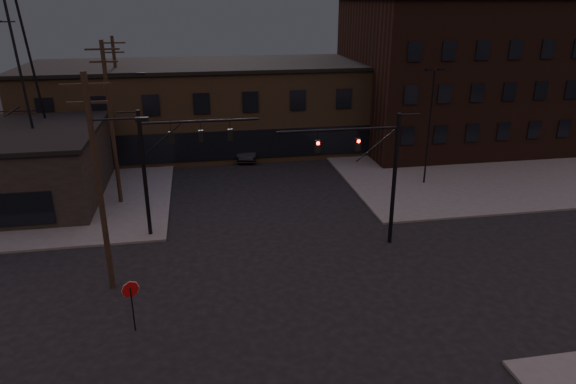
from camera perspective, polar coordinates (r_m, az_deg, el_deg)
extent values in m
plane|color=black|center=(26.75, 1.39, -10.86)|extent=(140.00, 140.00, 0.00)
cube|color=#474744|center=(53.57, 20.13, 4.34)|extent=(30.00, 30.00, 0.15)
cube|color=#483A26|center=(51.52, -4.89, 9.42)|extent=(40.00, 12.00, 8.00)
cube|color=black|center=(55.64, 18.98, 12.37)|extent=(22.00, 16.00, 14.00)
cylinder|color=black|center=(30.73, 11.71, 1.25)|extent=(0.24, 0.24, 8.00)
cylinder|color=black|center=(28.71, 5.62, 6.89)|extent=(7.00, 0.14, 0.14)
cube|color=#FF140C|center=(29.27, 7.77, 5.25)|extent=(0.28, 0.22, 0.70)
cube|color=#FF140C|center=(28.65, 3.30, 5.07)|extent=(0.28, 0.22, 0.70)
cylinder|color=black|center=(32.10, -15.65, 1.75)|extent=(0.24, 0.24, 8.00)
cylinder|color=black|center=(31.07, -9.75, 7.75)|extent=(7.00, 0.14, 0.14)
cube|color=black|center=(31.32, -12.86, 5.94)|extent=(0.28, 0.22, 0.70)
cube|color=black|center=(31.28, -9.65, 6.15)|extent=(0.28, 0.22, 0.70)
cube|color=black|center=(31.34, -6.43, 6.34)|extent=(0.28, 0.22, 0.70)
cylinder|color=black|center=(24.29, -16.86, -12.38)|extent=(0.06, 0.06, 2.20)
cylinder|color=maroon|center=(23.80, -17.10, -10.33)|extent=(0.72, 0.33, 0.76)
cylinder|color=black|center=(26.21, -20.24, 0.45)|extent=(0.28, 0.28, 11.00)
cube|color=black|center=(25.05, -21.64, 11.02)|extent=(2.20, 0.12, 0.12)
cube|color=black|center=(25.18, -21.40, 9.23)|extent=(1.80, 0.12, 0.12)
cube|color=black|center=(25.01, -15.94, 7.79)|extent=(0.60, 0.25, 0.18)
cylinder|color=black|center=(37.70, -19.00, 6.92)|extent=(0.28, 0.28, 11.50)
cube|color=black|center=(36.92, -19.95, 14.69)|extent=(2.20, 0.12, 0.12)
cube|color=black|center=(36.99, -19.79, 13.47)|extent=(1.80, 0.12, 0.12)
cube|color=black|center=(36.80, -16.03, 12.50)|extent=(0.60, 0.25, 0.18)
cylinder|color=black|center=(49.53, -18.26, 9.78)|extent=(0.28, 0.28, 11.00)
cube|color=black|center=(48.93, -18.92, 15.41)|extent=(2.20, 0.12, 0.12)
cube|color=black|center=(49.00, -18.81, 14.48)|extent=(1.80, 0.12, 0.12)
cylinder|color=black|center=(41.49, 15.40, 6.71)|extent=(0.14, 0.14, 9.00)
cube|color=black|center=(40.48, 15.37, 12.95)|extent=(0.50, 0.28, 0.18)
cube|color=black|center=(40.91, 16.67, 12.90)|extent=(0.50, 0.28, 0.18)
cylinder|color=black|center=(48.56, 19.40, 8.24)|extent=(0.14, 0.14, 9.00)
cube|color=black|center=(47.63, 19.52, 13.58)|extent=(0.50, 0.28, 0.18)
cube|color=black|center=(48.13, 20.59, 13.52)|extent=(0.50, 0.28, 0.18)
imported|color=black|center=(51.88, 16.50, 5.11)|extent=(4.07, 1.95, 1.34)
imported|color=#A6A6A8|center=(50.42, 10.94, 5.18)|extent=(4.85, 2.21, 1.38)
imported|color=black|center=(48.04, -4.40, 4.68)|extent=(2.66, 5.11, 1.60)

